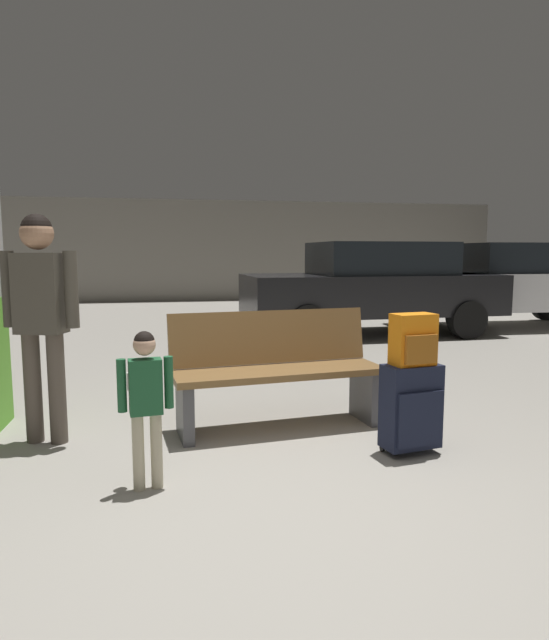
{
  "coord_description": "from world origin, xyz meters",
  "views": [
    {
      "loc": [
        -0.57,
        -2.59,
        1.34
      ],
      "look_at": [
        0.16,
        1.3,
        0.85
      ],
      "focal_mm": 30.55,
      "sensor_mm": 36.0,
      "label": 1
    }
  ],
  "objects_px": {
    "bench": "(276,370)",
    "backpack_bright": "(414,340)",
    "adult": "(40,304)",
    "parked_car_near": "(372,286)",
    "child": "(145,393)",
    "suitcase": "(411,407)",
    "parked_car_side": "(513,283)"
  },
  "relations": [
    {
      "from": "backpack_bright",
      "to": "parked_car_near",
      "type": "distance_m",
      "value": 5.46
    },
    {
      "from": "adult",
      "to": "child",
      "type": "bearing_deg",
      "value": -51.54
    },
    {
      "from": "child",
      "to": "adult",
      "type": "distance_m",
      "value": 1.26
    },
    {
      "from": "adult",
      "to": "parked_car_near",
      "type": "relative_size",
      "value": 0.39
    },
    {
      "from": "bench",
      "to": "parked_car_side",
      "type": "relative_size",
      "value": 0.4
    },
    {
      "from": "parked_car_near",
      "to": "bench",
      "type": "bearing_deg",
      "value": -119.06
    },
    {
      "from": "bench",
      "to": "adult",
      "type": "xyz_separation_m",
      "value": [
        -1.67,
        -0.05,
        0.55
      ]
    },
    {
      "from": "backpack_bright",
      "to": "child",
      "type": "height_order",
      "value": "backpack_bright"
    },
    {
      "from": "child",
      "to": "parked_car_near",
      "type": "bearing_deg",
      "value": 57.86
    },
    {
      "from": "child",
      "to": "parked_car_near",
      "type": "distance_m",
      "value": 6.41
    },
    {
      "from": "backpack_bright",
      "to": "parked_car_near",
      "type": "bearing_deg",
      "value": 71.89
    },
    {
      "from": "child",
      "to": "parked_car_side",
      "type": "distance_m",
      "value": 8.55
    },
    {
      "from": "adult",
      "to": "parked_car_side",
      "type": "xyz_separation_m",
      "value": [
        6.99,
        4.9,
        -0.18
      ]
    },
    {
      "from": "suitcase",
      "to": "parked_car_side",
      "type": "distance_m",
      "value": 7.21
    },
    {
      "from": "backpack_bright",
      "to": "adult",
      "type": "height_order",
      "value": "adult"
    },
    {
      "from": "bench",
      "to": "parked_car_side",
      "type": "bearing_deg",
      "value": 42.32
    },
    {
      "from": "backpack_bright",
      "to": "adult",
      "type": "relative_size",
      "value": 0.21
    },
    {
      "from": "backpack_bright",
      "to": "adult",
      "type": "xyz_separation_m",
      "value": [
        -2.45,
        0.69,
        0.22
      ]
    },
    {
      "from": "backpack_bright",
      "to": "parked_car_side",
      "type": "xyz_separation_m",
      "value": [
        4.54,
        5.58,
        0.03
      ]
    },
    {
      "from": "child",
      "to": "parked_car_side",
      "type": "bearing_deg",
      "value": 42.95
    },
    {
      "from": "suitcase",
      "to": "child",
      "type": "height_order",
      "value": "child"
    },
    {
      "from": "bench",
      "to": "child",
      "type": "relative_size",
      "value": 1.81
    },
    {
      "from": "backpack_bright",
      "to": "child",
      "type": "relative_size",
      "value": 0.37
    },
    {
      "from": "suitcase",
      "to": "child",
      "type": "distance_m",
      "value": 1.75
    },
    {
      "from": "adult",
      "to": "parked_car_near",
      "type": "xyz_separation_m",
      "value": [
        4.14,
        4.5,
        -0.18
      ]
    },
    {
      "from": "suitcase",
      "to": "parked_car_near",
      "type": "height_order",
      "value": "parked_car_near"
    },
    {
      "from": "child",
      "to": "adult",
      "type": "relative_size",
      "value": 0.57
    },
    {
      "from": "bench",
      "to": "backpack_bright",
      "type": "height_order",
      "value": "backpack_bright"
    },
    {
      "from": "parked_car_near",
      "to": "adult",
      "type": "bearing_deg",
      "value": -132.65
    },
    {
      "from": "suitcase",
      "to": "parked_car_near",
      "type": "distance_m",
      "value": 5.48
    },
    {
      "from": "bench",
      "to": "adult",
      "type": "height_order",
      "value": "adult"
    },
    {
      "from": "bench",
      "to": "parked_car_side",
      "type": "distance_m",
      "value": 7.2
    }
  ]
}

